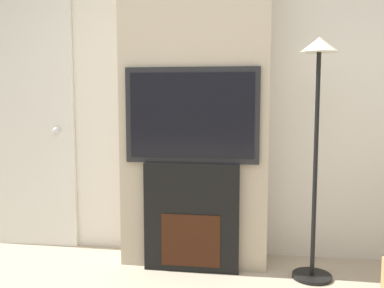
% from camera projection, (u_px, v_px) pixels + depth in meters
% --- Properties ---
extents(wall_back, '(6.00, 0.06, 2.70)m').
position_uv_depth(wall_back, '(199.00, 89.00, 3.46)').
color(wall_back, silver).
rests_on(wall_back, ground_plane).
extents(chimney_breast, '(1.10, 0.37, 2.70)m').
position_uv_depth(chimney_breast, '(195.00, 88.00, 3.25)').
color(chimney_breast, tan).
rests_on(chimney_breast, ground_plane).
extents(fireplace, '(0.70, 0.15, 0.81)m').
position_uv_depth(fireplace, '(192.00, 217.00, 3.17)').
color(fireplace, black).
rests_on(fireplace, ground_plane).
extents(television, '(0.97, 0.07, 0.69)m').
position_uv_depth(television, '(192.00, 115.00, 3.08)').
color(television, black).
rests_on(television, fireplace).
extents(floor_lamp, '(0.28, 0.28, 1.68)m').
position_uv_depth(floor_lamp, '(317.00, 109.00, 2.92)').
color(floor_lamp, black).
rests_on(floor_lamp, ground_plane).
extents(entry_door, '(0.94, 0.09, 2.09)m').
position_uv_depth(entry_door, '(22.00, 125.00, 3.65)').
color(entry_door, silver).
rests_on(entry_door, ground_plane).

